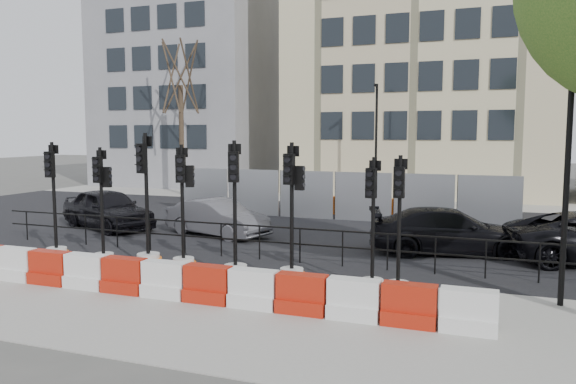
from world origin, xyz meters
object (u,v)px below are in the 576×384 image
at_px(traffic_signal_d, 184,243).
at_px(car_a, 108,209).
at_px(traffic_signal_h, 398,270).
at_px(car_c, 449,231).
at_px(lamp_post_near, 568,151).
at_px(traffic_signal_a, 56,238).

bearing_deg(traffic_signal_d, car_a, 123.25).
bearing_deg(traffic_signal_h, car_c, 83.06).
bearing_deg(car_c, lamp_post_near, -164.20).
height_order(traffic_signal_d, car_c, traffic_signal_d).
distance_m(traffic_signal_a, car_a, 5.44).
bearing_deg(car_a, traffic_signal_a, -133.50).
height_order(lamp_post_near, traffic_signal_h, lamp_post_near).
bearing_deg(lamp_post_near, traffic_signal_d, -178.16).
bearing_deg(traffic_signal_a, traffic_signal_h, -7.24).
relative_size(traffic_signal_a, traffic_signal_h, 1.07).
bearing_deg(traffic_signal_h, traffic_signal_d, 177.07).
bearing_deg(car_a, lamp_post_near, -83.87).
height_order(traffic_signal_d, traffic_signal_h, traffic_signal_d).
xyz_separation_m(traffic_signal_a, traffic_signal_h, (9.47, -0.23, -0.05)).
bearing_deg(lamp_post_near, traffic_signal_h, -168.81).
bearing_deg(traffic_signal_d, car_c, 19.03).
distance_m(lamp_post_near, traffic_signal_d, 9.09).
relative_size(traffic_signal_h, car_c, 0.62).
height_order(traffic_signal_a, car_c, traffic_signal_a).
relative_size(lamp_post_near, traffic_signal_d, 1.83).
distance_m(lamp_post_near, traffic_signal_h, 4.20).
relative_size(traffic_signal_d, car_a, 0.69).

